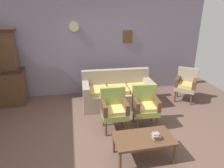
{
  "coord_description": "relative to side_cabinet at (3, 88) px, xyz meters",
  "views": [
    {
      "loc": [
        -0.72,
        -3.17,
        2.47
      ],
      "look_at": [
        0.12,
        0.97,
        0.85
      ],
      "focal_mm": 32.68,
      "sensor_mm": 36.0,
      "label": 1
    }
  ],
  "objects": [
    {
      "name": "wall_back_with_decor",
      "position": [
        2.55,
        0.38,
        0.89
      ],
      "size": [
        6.4,
        0.09,
        2.7
      ],
      "color": "gray",
      "rests_on": "ground"
    },
    {
      "name": "armchair_near_cabinet",
      "position": [
        3.3,
        -1.72,
        0.03
      ],
      "size": [
        0.56,
        0.54,
        0.9
      ],
      "color": "#849947",
      "rests_on": "ground"
    },
    {
      "name": "book_stack_on_table",
      "position": [
        3.1,
        -2.81,
        0.01
      ],
      "size": [
        0.15,
        0.12,
        0.11
      ],
      "color": "gray",
      "rests_on": "coffee_table"
    },
    {
      "name": "floral_couch",
      "position": [
        2.95,
        -0.63,
        -0.14
      ],
      "size": [
        1.83,
        0.86,
        0.9
      ],
      "color": "gray",
      "rests_on": "ground"
    },
    {
      "name": "wingback_chair_by_fireplace",
      "position": [
        4.83,
        -0.73,
        0.03
      ],
      "size": [
        0.71,
        0.71,
        0.9
      ],
      "color": "gray",
      "rests_on": "ground"
    },
    {
      "name": "armchair_row_middle",
      "position": [
        2.62,
        -1.73,
        0.03
      ],
      "size": [
        0.53,
        0.5,
        0.9
      ],
      "color": "#849947",
      "rests_on": "ground"
    },
    {
      "name": "coffee_table",
      "position": [
        2.91,
        -2.73,
        -0.09
      ],
      "size": [
        1.0,
        0.56,
        0.42
      ],
      "color": "brown",
      "rests_on": "ground"
    },
    {
      "name": "ground_plane",
      "position": [
        2.55,
        -2.25,
        -0.47
      ],
      "size": [
        7.68,
        7.68,
        0.0
      ],
      "primitive_type": "plane",
      "color": "brown"
    },
    {
      "name": "side_cabinet",
      "position": [
        0.0,
        0.0,
        0.0
      ],
      "size": [
        1.16,
        0.55,
        0.93
      ],
      "color": "brown",
      "rests_on": "ground"
    }
  ]
}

